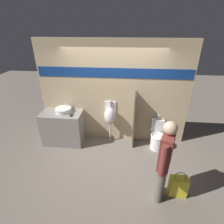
# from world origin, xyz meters

# --- Properties ---
(ground_plane) EXTENTS (16.00, 16.00, 0.00)m
(ground_plane) POSITION_xyz_m (0.00, 0.00, 0.00)
(ground_plane) COLOR #70665B
(display_wall) EXTENTS (3.85, 0.07, 2.70)m
(display_wall) POSITION_xyz_m (0.00, 0.60, 1.36)
(display_wall) COLOR tan
(display_wall) RESTS_ON ground_plane
(sink_counter) EXTENTS (1.06, 0.59, 0.90)m
(sink_counter) POSITION_xyz_m (-1.35, 0.28, 0.45)
(sink_counter) COLOR gray
(sink_counter) RESTS_ON ground_plane
(sink_basin) EXTENTS (0.41, 0.41, 0.26)m
(sink_basin) POSITION_xyz_m (-1.30, 0.34, 0.96)
(sink_basin) COLOR white
(sink_basin) RESTS_ON sink_counter
(cell_phone) EXTENTS (0.07, 0.14, 0.01)m
(cell_phone) POSITION_xyz_m (-1.03, 0.16, 0.91)
(cell_phone) COLOR black
(cell_phone) RESTS_ON sink_counter
(divider_near_counter) EXTENTS (0.03, 0.41, 1.48)m
(divider_near_counter) POSITION_xyz_m (0.56, 0.37, 0.74)
(divider_near_counter) COLOR #4C4238
(divider_near_counter) RESTS_ON ground_plane
(urinal_near_counter) EXTENTS (0.30, 0.26, 1.20)m
(urinal_near_counter) POSITION_xyz_m (-0.08, 0.45, 0.79)
(urinal_near_counter) COLOR silver
(urinal_near_counter) RESTS_ON ground_plane
(toilet) EXTENTS (0.38, 0.54, 0.88)m
(toilet) POSITION_xyz_m (1.19, 0.28, 0.30)
(toilet) COLOR white
(toilet) RESTS_ON ground_plane
(person_in_vest) EXTENTS (0.32, 0.55, 1.66)m
(person_in_vest) POSITION_xyz_m (1.03, -1.28, 0.92)
(person_in_vest) COLOR #666056
(person_in_vest) RESTS_ON ground_plane
(shopping_bag) EXTENTS (0.33, 0.18, 0.57)m
(shopping_bag) POSITION_xyz_m (1.39, -1.19, 0.22)
(shopping_bag) COLOR yellow
(shopping_bag) RESTS_ON ground_plane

